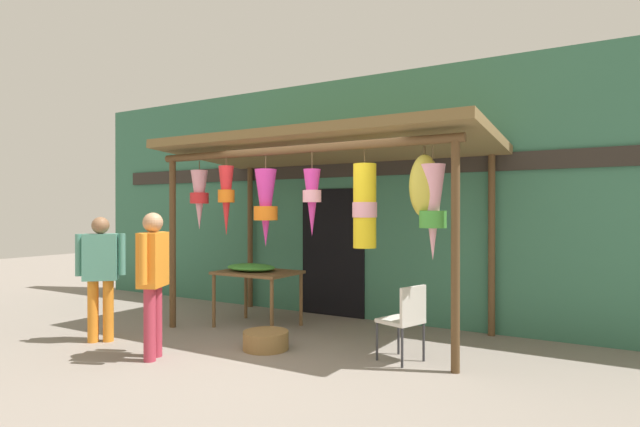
# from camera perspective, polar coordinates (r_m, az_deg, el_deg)

# --- Properties ---
(ground_plane) EXTENTS (30.00, 30.00, 0.00)m
(ground_plane) POSITION_cam_1_polar(r_m,az_deg,el_deg) (6.03, -3.06, -15.58)
(ground_plane) COLOR gray
(shop_facade) EXTENTS (11.71, 0.29, 3.71)m
(shop_facade) POSITION_cam_1_polar(r_m,az_deg,el_deg) (7.80, 6.07, 1.78)
(shop_facade) COLOR #387056
(shop_facade) RESTS_ON ground_plane
(market_stall_canopy) EXTENTS (4.52, 2.27, 2.65)m
(market_stall_canopy) POSITION_cam_1_polar(r_m,az_deg,el_deg) (6.71, 0.54, 5.54)
(market_stall_canopy) COLOR brown
(market_stall_canopy) RESTS_ON ground_plane
(display_table) EXTENTS (1.11, 0.82, 0.79)m
(display_table) POSITION_cam_1_polar(r_m,az_deg,el_deg) (7.32, -7.04, -7.15)
(display_table) COLOR brown
(display_table) RESTS_ON ground_plane
(flower_heap_on_table) EXTENTS (0.75, 0.53, 0.10)m
(flower_heap_on_table) POSITION_cam_1_polar(r_m,az_deg,el_deg) (7.32, -7.73, -6.05)
(flower_heap_on_table) COLOR green
(flower_heap_on_table) RESTS_ON display_table
(folding_chair) EXTENTS (0.51, 0.51, 0.84)m
(folding_chair) POSITION_cam_1_polar(r_m,az_deg,el_deg) (5.69, 9.64, -11.35)
(folding_chair) COLOR beige
(folding_chair) RESTS_ON ground_plane
(wicker_basket_by_table) EXTENTS (0.54, 0.54, 0.22)m
(wicker_basket_by_table) POSITION_cam_1_polar(r_m,az_deg,el_deg) (6.24, -6.14, -14.02)
(wicker_basket_by_table) COLOR olive
(wicker_basket_by_table) RESTS_ON ground_plane
(vendor_in_orange) EXTENTS (0.37, 0.54, 1.63)m
(vendor_in_orange) POSITION_cam_1_polar(r_m,az_deg,el_deg) (5.96, -18.32, -6.35)
(vendor_in_orange) COLOR #B23347
(vendor_in_orange) RESTS_ON ground_plane
(customer_foreground) EXTENTS (0.46, 0.43, 1.58)m
(customer_foreground) POSITION_cam_1_polar(r_m,az_deg,el_deg) (6.97, -23.51, -5.71)
(customer_foreground) COLOR orange
(customer_foreground) RESTS_ON ground_plane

